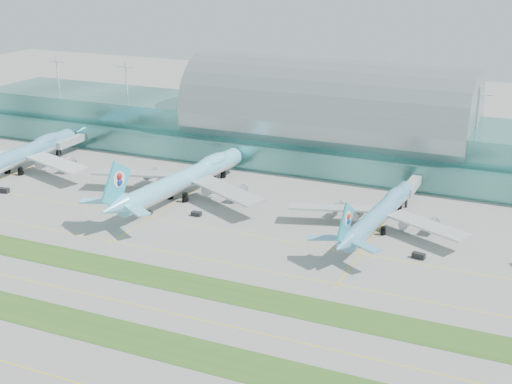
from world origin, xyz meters
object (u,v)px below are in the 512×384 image
at_px(terminal, 327,128).
at_px(airliner_a, 20,154).
at_px(airliner_c, 380,212).
at_px(airliner_b, 185,178).

xyz_separation_m(terminal, airliner_a, (-108.25, -64.72, -7.30)).
bearing_deg(airliner_c, airliner_a, -176.27).
bearing_deg(terminal, airliner_a, -149.13).
xyz_separation_m(terminal, airliner_c, (40.58, -67.31, -8.43)).
relative_size(terminal, airliner_a, 4.16).
relative_size(airliner_a, airliner_c, 1.20).
distance_m(terminal, airliner_b, 72.76).
xyz_separation_m(airliner_a, airliner_b, (76.11, -0.16, 0.16)).
xyz_separation_m(airliner_b, airliner_c, (72.73, -2.43, -1.29)).
relative_size(airliner_a, airliner_b, 0.98).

